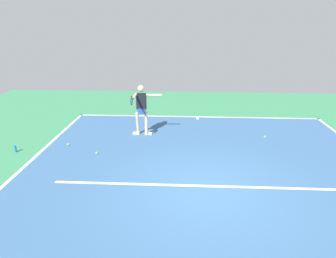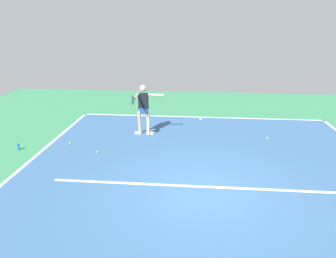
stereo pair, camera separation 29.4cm
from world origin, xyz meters
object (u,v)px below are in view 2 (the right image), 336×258
tennis_ball_near_player (70,143)px  tennis_ball_centre_court (267,138)px  tennis_player (143,106)px  water_bottle (18,147)px  tennis_ball_near_service_line (98,152)px

tennis_ball_near_player → tennis_ball_centre_court: size_ratio=1.00×
tennis_ball_centre_court → tennis_player: bearing=-0.9°
tennis_player → tennis_ball_near_player: (2.32, 1.14, -1.02)m
tennis_ball_near_player → water_bottle: size_ratio=0.30×
tennis_ball_centre_court → water_bottle: water_bottle is taller
tennis_ball_centre_court → tennis_ball_near_service_line: bearing=17.0°
tennis_player → tennis_ball_near_player: bearing=26.8°
tennis_ball_near_service_line → water_bottle: water_bottle is taller
tennis_player → tennis_ball_near_service_line: 2.36m
tennis_player → water_bottle: size_ratio=8.22×
tennis_player → tennis_ball_near_player: size_ratio=27.40×
tennis_ball_near_service_line → water_bottle: bearing=-0.3°
tennis_ball_near_service_line → water_bottle: 2.59m
tennis_ball_near_player → water_bottle: bearing=22.7°
tennis_player → tennis_ball_near_service_line: bearing=56.8°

